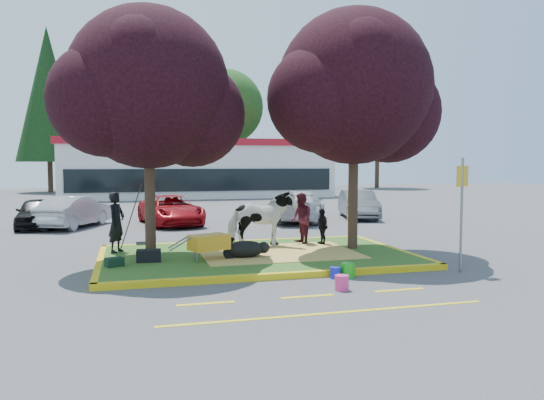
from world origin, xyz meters
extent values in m
plane|color=#424244|center=(0.00, 0.00, 0.00)|extent=(90.00, 90.00, 0.00)
cube|color=#274E18|center=(0.00, 0.00, 0.07)|extent=(8.00, 5.00, 0.15)
cube|color=gold|center=(0.00, -2.58, 0.07)|extent=(8.30, 0.16, 0.15)
cube|color=gold|center=(0.00, 2.58, 0.07)|extent=(8.30, 0.16, 0.15)
cube|color=gold|center=(-4.08, 0.00, 0.07)|extent=(0.16, 5.30, 0.15)
cube|color=gold|center=(4.08, 0.00, 0.07)|extent=(0.16, 5.30, 0.15)
cube|color=#CCB454|center=(0.60, 0.00, 0.15)|extent=(4.20, 3.00, 0.01)
cylinder|color=black|center=(-2.80, 0.40, 1.91)|extent=(0.28, 0.28, 3.53)
sphere|color=black|center=(-2.80, 0.40, 4.56)|extent=(4.20, 4.20, 4.20)
sphere|color=black|center=(-1.64, 0.60, 3.93)|extent=(2.86, 2.86, 2.86)
sphere|color=black|center=(-3.85, 0.10, 4.18)|extent=(2.86, 2.86, 2.86)
cylinder|color=black|center=(2.90, 0.20, 2.00)|extent=(0.28, 0.28, 3.70)
sphere|color=black|center=(2.90, 0.20, 4.77)|extent=(4.40, 4.40, 4.40)
sphere|color=black|center=(4.11, 0.40, 4.11)|extent=(2.99, 2.99, 2.99)
sphere|color=black|center=(1.80, -0.10, 4.37)|extent=(2.99, 2.99, 2.99)
cube|color=yellow|center=(-2.00, -4.20, 0.00)|extent=(1.10, 0.12, 0.01)
cube|color=yellow|center=(0.00, -4.20, 0.00)|extent=(1.10, 0.12, 0.01)
cube|color=yellow|center=(2.00, -4.20, 0.00)|extent=(1.10, 0.12, 0.01)
cube|color=yellow|center=(0.00, -5.40, 0.00)|extent=(6.00, 0.10, 0.01)
cube|color=silver|center=(2.00, 28.00, 2.00)|extent=(20.00, 8.00, 4.00)
cube|color=#A1111D|center=(2.00, 28.00, 4.15)|extent=(20.40, 8.40, 0.50)
cube|color=black|center=(2.00, 23.95, 1.40)|extent=(19.00, 0.10, 1.60)
cylinder|color=black|center=(-10.00, 37.00, 1.96)|extent=(0.44, 0.44, 3.92)
cone|color=black|center=(-10.00, 37.00, 8.68)|extent=(5.60, 5.60, 11.90)
cylinder|color=black|center=(-2.00, 38.50, 1.54)|extent=(0.44, 0.44, 3.08)
sphere|color=#143811|center=(-2.00, 38.50, 6.82)|extent=(6.16, 6.16, 6.16)
cylinder|color=black|center=(6.00, 37.50, 1.82)|extent=(0.44, 0.44, 3.64)
sphere|color=#143811|center=(6.00, 37.50, 8.06)|extent=(7.28, 7.28, 7.28)
cylinder|color=black|center=(14.00, 38.00, 1.75)|extent=(0.44, 0.44, 3.50)
cone|color=black|center=(14.00, 38.00, 7.75)|extent=(5.00, 5.00, 10.62)
cylinder|color=black|center=(22.00, 37.00, 1.61)|extent=(0.44, 0.44, 3.22)
sphere|color=#143811|center=(22.00, 37.00, 7.13)|extent=(6.44, 6.44, 6.44)
imported|color=white|center=(0.37, 0.99, 0.98)|extent=(2.05, 1.11, 1.65)
ellipsoid|color=black|center=(-0.44, -0.49, 0.37)|extent=(1.13, 0.80, 0.44)
imported|color=black|center=(-3.68, 1.28, 0.98)|extent=(0.65, 0.73, 1.67)
imported|color=#4C1523|center=(1.72, 1.37, 0.93)|extent=(0.65, 0.81, 1.56)
imported|color=black|center=(2.30, 1.11, 0.70)|extent=(0.33, 0.66, 1.09)
cylinder|color=black|center=(-0.87, -0.61, 0.32)|extent=(0.35, 0.19, 0.34)
cylinder|color=slate|center=(-1.73, -0.82, 0.27)|extent=(0.04, 0.04, 0.25)
cylinder|color=slate|center=(-1.73, -0.40, 0.27)|extent=(0.04, 0.04, 0.25)
cube|color=orange|center=(-1.40, -0.61, 0.61)|extent=(1.10, 0.88, 0.38)
cylinder|color=slate|center=(-2.12, -0.82, 0.63)|extent=(0.60, 0.26, 0.32)
cylinder|color=slate|center=(-2.12, -0.40, 0.63)|extent=(0.60, 0.26, 0.32)
cube|color=black|center=(-2.88, -0.43, 0.30)|extent=(0.62, 0.36, 0.31)
cube|color=black|center=(-3.70, -0.84, 0.26)|extent=(0.47, 0.40, 0.22)
cylinder|color=slate|center=(4.30, -2.95, 1.37)|extent=(0.06, 0.06, 2.74)
cube|color=gold|center=(4.30, -2.95, 2.30)|extent=(0.38, 0.14, 0.49)
cylinder|color=green|center=(1.46, -2.80, 0.17)|extent=(0.38, 0.38, 0.34)
cylinder|color=#DF317C|center=(0.85, -3.89, 0.16)|extent=(0.32, 0.32, 0.31)
cylinder|color=#1821C4|center=(1.15, -2.80, 0.13)|extent=(0.28, 0.28, 0.26)
imported|color=black|center=(-6.90, 9.05, 0.61)|extent=(1.63, 3.64, 1.22)
imported|color=#999CA1|center=(-5.47, 8.89, 0.64)|extent=(2.84, 4.12, 1.29)
imported|color=#9C0D13|center=(-1.61, 8.81, 0.62)|extent=(2.79, 4.78, 1.25)
imported|color=silver|center=(4.08, 8.56, 0.69)|extent=(3.75, 5.15, 1.39)
imported|color=#585C60|center=(7.16, 9.12, 0.66)|extent=(2.34, 4.24, 1.32)
camera|label=1|loc=(-3.37, -13.87, 2.61)|focal=35.00mm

